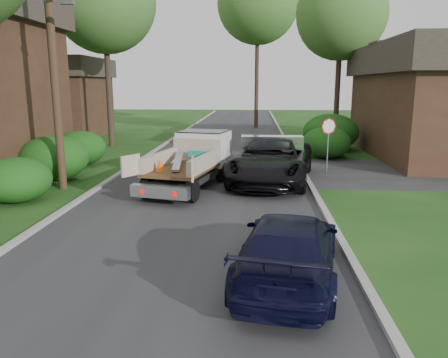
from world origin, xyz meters
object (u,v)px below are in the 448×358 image
Objects in this scene: tree_right_far at (341,15)px; tree_center_far at (258,3)px; utility_pole at (53,50)px; house_left_far at (54,96)px; tree_left_far at (104,1)px; black_pickup at (272,160)px; stop_sign at (328,133)px; navy_suv at (289,247)px; flatbed_truck at (196,157)px.

tree_right_far is 11.68m from tree_center_far.
house_left_far is (-8.02, 17.02, -2.12)m from utility_pole.
black_pickup is (10.10, -10.22, -8.08)m from tree_left_far.
house_left_far is (-18.70, 13.00, 1.27)m from stop_sign.
utility_pole is 1.32× the size of house_left_far.
stop_sign is 0.38× the size of black_pickup.
stop_sign is at bearing 20.62° from utility_pole.
stop_sign is 23.15m from tree_center_far.
black_pickup reaches higher than navy_suv.
stop_sign is 22.81m from house_left_far.
house_left_far reaches higher than flatbed_truck.
tree_right_far is at bearing 78.19° from stop_sign.
navy_suv is (0.60, -32.50, -10.29)m from tree_center_far.
tree_left_far is 16.22m from tree_center_far.
house_left_far is 20.68m from flatbed_truck.
utility_pole is at bearing -64.77° from house_left_far.
stop_sign is 13.08m from tree_right_far.
tree_left_far is 1.87× the size of black_pickup.
black_pickup is at bearing -139.55° from stop_sign.
navy_suv is at bearing -42.80° from utility_pole.
tree_left_far reaches higher than utility_pole.
flatbed_truck is (-5.66, -2.94, -0.66)m from stop_sign.
stop_sign is 3.53m from black_pickup.
tree_center_far is at bearing 101.03° from black_pickup.
navy_suv is at bearing -88.94° from tree_center_far.
tree_right_far reaches higher than utility_pole.
stop_sign is at bearing -32.21° from tree_left_far.
flatbed_truck is at bearing -50.72° from house_left_far.
stop_sign reaches higher than black_pickup.
utility_pole reaches higher than black_pickup.
tree_left_far reaches higher than tree_right_far.
utility_pole is at bearing -159.38° from stop_sign.
stop_sign is 0.33× the size of house_left_far.
utility_pole is at bearing -130.84° from tree_right_far.
tree_center_far is 3.09× the size of navy_suv.
utility_pole is 0.68× the size of tree_center_far.
tree_right_far is 1.99× the size of flatbed_truck.
flatbed_truck is (13.04, -15.94, -1.93)m from house_left_far.
stop_sign is at bearing -93.32° from navy_suv.
tree_center_far is (-3.20, 21.00, 9.20)m from stop_sign.
house_left_far is 0.62× the size of tree_left_far.
tree_left_far is at bearing -39.81° from house_left_far.
house_left_far is 1.31× the size of flatbed_truck.
utility_pole reaches higher than house_left_far.
tree_center_far is 25.32m from black_pickup.
navy_suv is (8.08, -7.48, -4.49)m from utility_pole.
utility_pole is (-10.68, -4.02, 3.40)m from stop_sign.
utility_pole reaches higher than flatbed_truck.
utility_pole is 0.87× the size of tree_right_far.
stop_sign is 11.91m from utility_pole.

